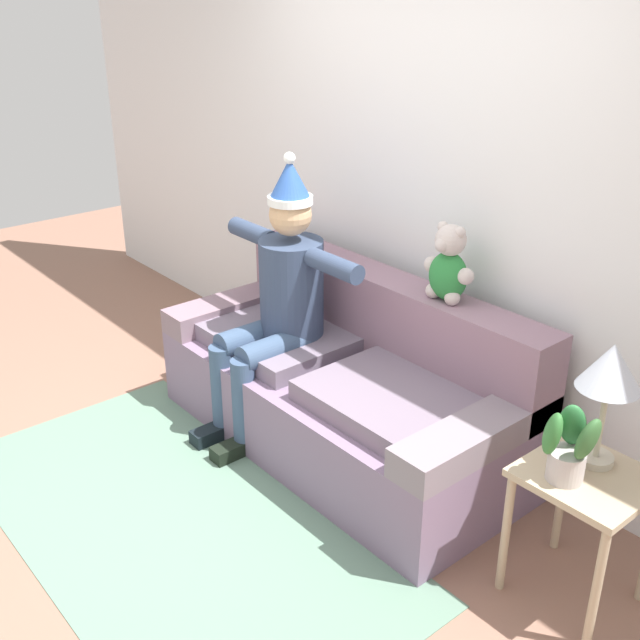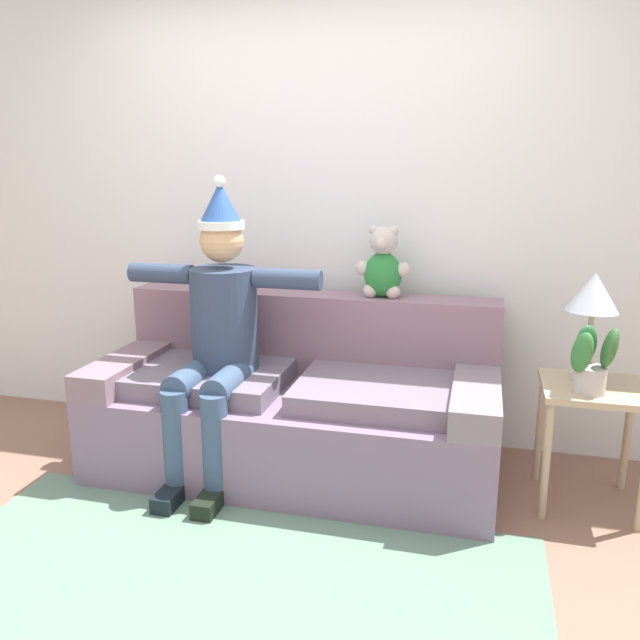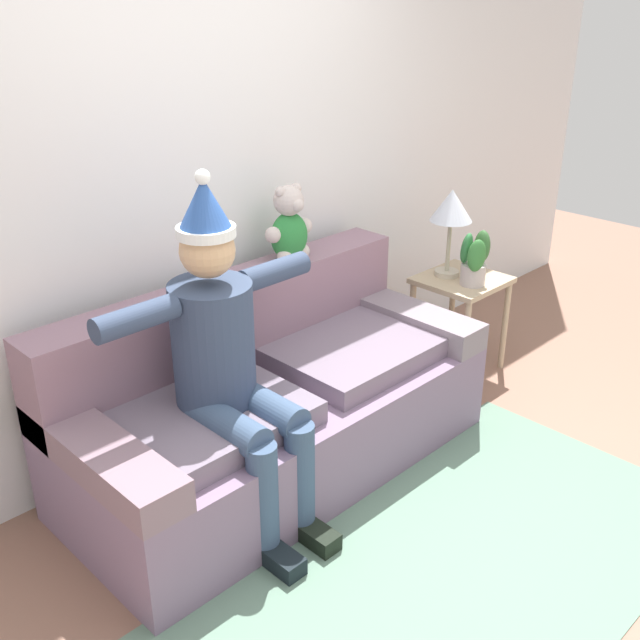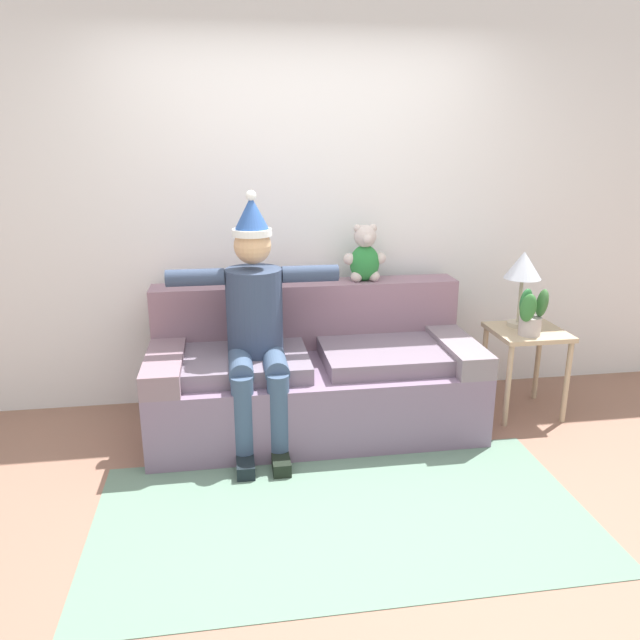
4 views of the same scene
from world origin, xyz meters
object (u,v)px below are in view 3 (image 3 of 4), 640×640
teddy_bear (289,226)px  side_table (461,295)px  couch (271,402)px  table_lamp (451,210)px  potted_plant (474,260)px  person_seated (228,358)px

teddy_bear → side_table: 1.23m
couch → teddy_bear: bearing=35.4°
table_lamp → potted_plant: size_ratio=1.65×
side_table → table_lamp: table_lamp is taller
person_seated → teddy_bear: 0.92m
side_table → table_lamp: (-0.03, 0.09, 0.50)m
side_table → potted_plant: bearing=-114.4°
side_table → potted_plant: (-0.04, -0.10, 0.25)m
teddy_bear → potted_plant: bearing=-23.5°
person_seated → couch: bearing=25.2°
teddy_bear → side_table: (1.04, -0.33, -0.57)m
couch → table_lamp: table_lamp is taller
table_lamp → potted_plant: (-0.01, -0.19, -0.25)m
couch → person_seated: 0.59m
person_seated → table_lamp: (1.76, 0.20, 0.21)m
person_seated → teddy_bear: bearing=30.7°
person_seated → side_table: (1.80, 0.12, -0.29)m
couch → side_table: bearing=-2.2°
side_table → table_lamp: 0.51m
couch → side_table: (1.43, -0.06, 0.14)m
person_seated → table_lamp: size_ratio=2.98×
side_table → potted_plant: potted_plant is taller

